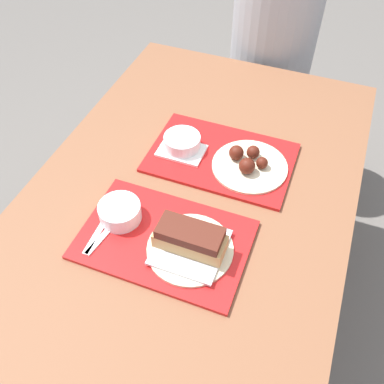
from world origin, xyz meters
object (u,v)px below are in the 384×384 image
Objects in this scene: bowl_coleslaw_far at (182,142)px; person_seated_across at (274,35)px; tray_far at (221,158)px; bowl_coleslaw_near at (120,211)px; tray_near at (163,239)px; brisket_sandwich_plate at (190,242)px; wings_plate_far at (249,163)px.

person_seated_across reaches higher than bowl_coleslaw_far.
bowl_coleslaw_near is at bearing -118.59° from tray_far.
tray_near is at bearing -76.61° from bowl_coleslaw_far.
bowl_coleslaw_far is at bearing 80.54° from bowl_coleslaw_near.
brisket_sandwich_plate is (0.04, -0.37, 0.04)m from tray_far.
tray_far is at bearing 95.62° from brisket_sandwich_plate.
wings_plate_far reaches higher than tray_far.
person_seated_across reaches higher than wings_plate_far.
brisket_sandwich_plate reaches higher than tray_far.
wings_plate_far is at bearing 80.81° from brisket_sandwich_plate.
wings_plate_far is (0.09, -0.01, 0.02)m from tray_far.
tray_near is 0.14m from bowl_coleslaw_near.
wings_plate_far reaches higher than bowl_coleslaw_near.
bowl_coleslaw_far is (0.05, 0.33, 0.00)m from bowl_coleslaw_near.
wings_plate_far reaches higher than bowl_coleslaw_far.
person_seated_across is at bearing 91.67° from tray_far.
wings_plate_far is at bearing -81.85° from person_seated_across.
bowl_coleslaw_near is 1.16m from person_seated_across.
tray_near is 1.00× the size of tray_far.
bowl_coleslaw_far reaches higher than tray_near.
bowl_coleslaw_near reaches higher than tray_far.
brisket_sandwich_plate is 1.18m from person_seated_across.
wings_plate_far is (0.14, 0.35, 0.02)m from tray_near.
tray_near is at bearing -8.84° from bowl_coleslaw_near.
bowl_coleslaw_far is at bearing -175.26° from tray_far.
person_seated_across is at bearing 82.57° from bowl_coleslaw_far.
person_seated_across is (0.02, 1.17, 0.01)m from tray_near.
tray_far is at bearing 82.60° from tray_near.
tray_far is 0.81m from person_seated_across.
bowl_coleslaw_near is 0.50× the size of wings_plate_far.
brisket_sandwich_plate is 0.40m from bowl_coleslaw_far.
tray_far is 3.86× the size of bowl_coleslaw_near.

